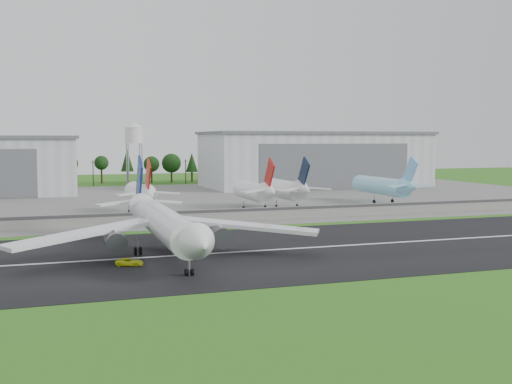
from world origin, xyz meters
name	(u,v)px	position (x,y,z in m)	size (l,w,h in m)	color
ground	(310,258)	(0.00, 0.00, 0.00)	(600.00, 600.00, 0.00)	#356C19
runway	(290,249)	(0.00, 10.00, 0.05)	(320.00, 60.00, 0.10)	black
runway_centerline	(290,249)	(0.00, 10.00, 0.11)	(220.00, 1.00, 0.02)	white
apron	(175,200)	(0.00, 120.00, 0.05)	(320.00, 150.00, 0.10)	slate
blast_fence	(226,215)	(0.00, 54.99, 1.81)	(240.00, 0.61, 3.50)	gray
hangar_east	(315,159)	(75.00, 164.92, 12.63)	(102.00, 47.00, 25.20)	silver
water_tower	(134,133)	(-5.00, 185.00, 24.55)	(8.40, 8.40, 29.40)	#99999E
utility_poles	(141,185)	(0.00, 200.00, 0.00)	(230.00, 3.00, 12.00)	black
treeline	(136,183)	(0.00, 215.00, 0.00)	(320.00, 16.00, 22.00)	black
main_airliner	(165,231)	(-24.95, 9.56, 4.89)	(57.27, 59.11, 18.17)	white
ground_vehicle	(130,262)	(-32.43, 3.13, 0.76)	(2.18, 4.72, 1.31)	yellow
parked_jet_red_a	(142,194)	(-18.82, 76.57, 6.21)	(7.36, 31.29, 16.72)	white
parked_jet_red_b	(256,191)	(15.84, 76.55, 6.10)	(7.36, 31.29, 16.60)	white
parked_jet_navy	(289,190)	(26.51, 76.58, 6.29)	(7.36, 31.29, 16.80)	white
parked_jet_skyblue	(386,186)	(63.60, 81.57, 6.21)	(7.36, 37.29, 16.77)	#8ED8F6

